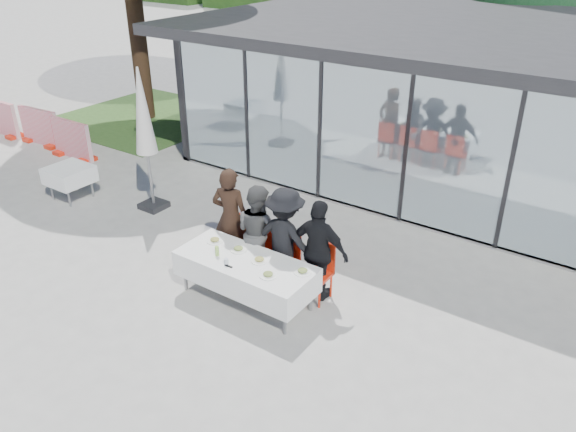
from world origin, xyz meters
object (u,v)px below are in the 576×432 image
object	(u,v)px
folded_eyeglasses	(229,266)
spare_table_left	(69,175)
diner_chair_a	(233,236)
plate_d	(303,271)
plate_c	(259,260)
plate_a	(215,240)
diner_b	(258,231)
diner_c	(285,238)
diner_chair_b	(259,246)
plate_extra	(268,275)
diner_chair_c	(286,256)
diner_a	(231,218)
diner_chair_d	(319,268)
plate_b	(238,249)
diner_d	(319,251)
dining_table	(246,271)
juice_bottle	(217,251)
market_umbrella	(144,120)

from	to	relation	value
folded_eyeglasses	spare_table_left	xyz separation A→B (m)	(-5.45, 1.10, -0.20)
diner_chair_a	plate_d	distance (m)	1.92
plate_c	plate_a	bearing A→B (deg)	175.81
folded_eyeglasses	diner_chair_a	bearing A→B (deg)	127.36
diner_b	diner_c	bearing A→B (deg)	-168.03
diner_chair_b	plate_extra	bearing A→B (deg)	-46.53
diner_b	spare_table_left	world-z (taller)	diner_b
diner_b	diner_chair_c	world-z (taller)	diner_b
diner_a	diner_chair_d	bearing A→B (deg)	165.97
diner_a	folded_eyeglasses	distance (m)	1.30
diner_chair_b	plate_d	xyz separation A→B (m)	(1.24, -0.54, 0.24)
diner_chair_a	diner_chair_d	bearing A→B (deg)	0.00
diner_chair_b	plate_b	size ratio (longest dim) A/B	3.65
plate_d	plate_a	bearing A→B (deg)	-178.66
diner_d	spare_table_left	size ratio (longest dim) A/B	2.00
diner_chair_b	plate_c	size ratio (longest dim) A/B	3.65
diner_b	spare_table_left	size ratio (longest dim) A/B	1.95
diner_chair_a	plate_c	world-z (taller)	diner_chair_a
dining_table	plate_c	distance (m)	0.33
diner_chair_d	diner_d	bearing A→B (deg)	-90.00
diner_c	plate_c	distance (m)	0.64
diner_b	diner_d	world-z (taller)	diner_d
diner_d	juice_bottle	xyz separation A→B (m)	(-1.35, -0.87, -0.03)
diner_d	folded_eyeglasses	xyz separation A→B (m)	(-0.99, -1.02, -0.10)
diner_b	plate_a	bearing A→B (deg)	61.68
diner_chair_d	plate_extra	size ratio (longest dim) A/B	3.65
plate_a	juice_bottle	xyz separation A→B (m)	(0.32, -0.31, 0.06)
dining_table	plate_c	bearing A→B (deg)	25.46
diner_chair_d	plate_d	xyz separation A→B (m)	(0.04, -0.54, 0.24)
diner_b	diner_chair_c	bearing A→B (deg)	-165.75
plate_b	market_umbrella	distance (m)	3.86
diner_chair_d	juice_bottle	distance (m)	1.64
diner_a	plate_b	size ratio (longest dim) A/B	6.88
diner_a	diner_chair_c	size ratio (longest dim) A/B	1.88
folded_eyeglasses	market_umbrella	world-z (taller)	market_umbrella
diner_chair_d	plate_b	xyz separation A→B (m)	(-1.17, -0.58, 0.24)
plate_c	juice_bottle	world-z (taller)	juice_bottle
folded_eyeglasses	spare_table_left	distance (m)	5.56
plate_extra	juice_bottle	xyz separation A→B (m)	(-1.01, 0.02, 0.06)
diner_b	plate_a	size ratio (longest dim) A/B	6.27
diner_c	plate_a	size ratio (longest dim) A/B	6.58
dining_table	diner_chair_c	bearing A→B (deg)	71.21
dining_table	market_umbrella	bearing A→B (deg)	158.16
juice_bottle	diner_d	bearing A→B (deg)	32.79
plate_extra	juice_bottle	world-z (taller)	juice_bottle
diner_chair_c	plate_a	distance (m)	1.20
diner_a	plate_c	distance (m)	1.27
diner_c	plate_d	distance (m)	0.86
plate_a	folded_eyeglasses	distance (m)	0.82
diner_chair_b	juice_bottle	bearing A→B (deg)	-99.53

